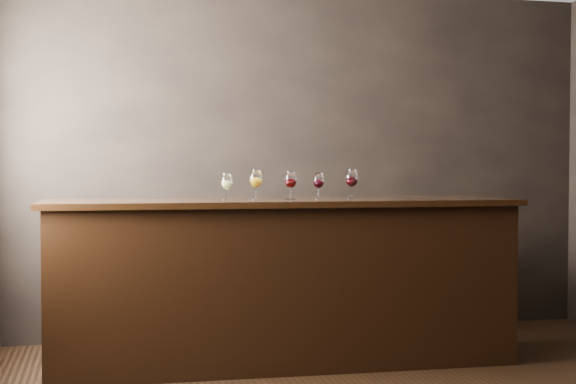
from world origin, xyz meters
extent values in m
cube|color=black|center=(0.00, 2.25, 1.40)|extent=(5.00, 0.02, 2.80)
cube|color=black|center=(-0.33, 1.26, 0.55)|extent=(3.15, 0.80, 1.10)
cube|color=black|center=(-0.33, 1.26, 1.12)|extent=(3.26, 0.88, 0.04)
cube|color=black|center=(-0.46, 2.03, 0.47)|extent=(2.59, 0.40, 0.93)
cylinder|color=white|center=(-0.72, 1.26, 1.14)|extent=(0.06, 0.06, 0.00)
cylinder|color=white|center=(-0.72, 1.26, 1.17)|extent=(0.01, 0.01, 0.07)
ellipsoid|color=white|center=(-0.72, 1.26, 1.26)|extent=(0.08, 0.08, 0.11)
cylinder|color=white|center=(-0.72, 1.26, 1.31)|extent=(0.06, 0.06, 0.01)
ellipsoid|color=#BFC465|center=(-0.72, 1.26, 1.24)|extent=(0.06, 0.06, 0.05)
cylinder|color=white|center=(-0.52, 1.26, 1.14)|extent=(0.07, 0.07, 0.00)
cylinder|color=white|center=(-0.52, 1.26, 1.18)|extent=(0.01, 0.01, 0.08)
ellipsoid|color=white|center=(-0.52, 1.26, 1.28)|extent=(0.09, 0.09, 0.12)
cylinder|color=white|center=(-0.52, 1.26, 1.33)|extent=(0.06, 0.06, 0.01)
ellipsoid|color=#C88411|center=(-0.52, 1.26, 1.26)|extent=(0.07, 0.07, 0.06)
cylinder|color=white|center=(-0.29, 1.22, 1.14)|extent=(0.07, 0.07, 0.00)
cylinder|color=white|center=(-0.29, 1.22, 1.18)|extent=(0.01, 0.01, 0.07)
ellipsoid|color=white|center=(-0.29, 1.22, 1.27)|extent=(0.08, 0.08, 0.12)
cylinder|color=white|center=(-0.29, 1.22, 1.33)|extent=(0.06, 0.06, 0.01)
ellipsoid|color=black|center=(-0.29, 1.22, 1.25)|extent=(0.07, 0.07, 0.05)
cylinder|color=white|center=(-0.07, 1.29, 1.14)|extent=(0.07, 0.07, 0.00)
cylinder|color=white|center=(-0.07, 1.29, 1.18)|extent=(0.01, 0.01, 0.07)
ellipsoid|color=white|center=(-0.07, 1.29, 1.27)|extent=(0.08, 0.08, 0.11)
cylinder|color=white|center=(-0.07, 1.29, 1.31)|extent=(0.06, 0.06, 0.01)
ellipsoid|color=black|center=(-0.07, 1.29, 1.25)|extent=(0.06, 0.06, 0.05)
cylinder|color=white|center=(0.15, 1.23, 1.14)|extent=(0.07, 0.07, 0.00)
cylinder|color=white|center=(0.15, 1.23, 1.18)|extent=(0.01, 0.01, 0.08)
ellipsoid|color=white|center=(0.15, 1.23, 1.28)|extent=(0.09, 0.09, 0.12)
cylinder|color=white|center=(0.15, 1.23, 1.34)|extent=(0.07, 0.07, 0.01)
ellipsoid|color=black|center=(0.15, 1.23, 1.26)|extent=(0.07, 0.07, 0.06)
camera|label=1|loc=(-1.55, -4.08, 1.38)|focal=50.00mm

